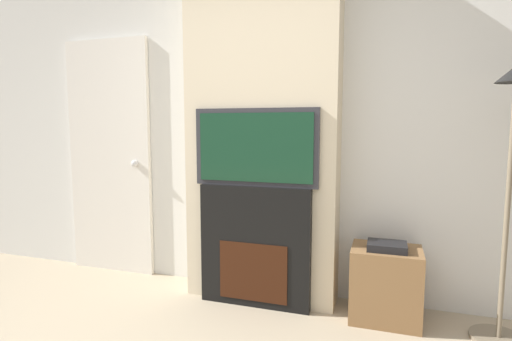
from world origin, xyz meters
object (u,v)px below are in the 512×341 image
Objects in this scene: television at (256,147)px; media_stand at (386,283)px; fireplace at (256,246)px; floor_lamp at (510,176)px.

media_stand is (0.90, 0.04, -0.90)m from television.
fireplace is 0.72m from television.
fireplace is at bearing 179.03° from floor_lamp.
floor_lamp is 1.01m from media_stand.
television is 1.66× the size of media_stand.
television is 0.55× the size of floor_lamp.
floor_lamp is at bearing -5.77° from media_stand.
television reaches higher than fireplace.
television is 1.27m from media_stand.
floor_lamp reaches higher than fireplace.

